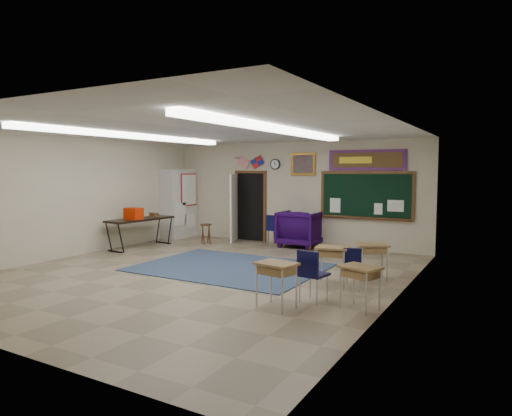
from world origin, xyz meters
The scene contains 24 objects.
floor centered at (0.00, 0.00, 0.00)m, with size 9.00×9.00×0.00m, color gray.
back_wall centered at (0.00, 4.50, 1.50)m, with size 8.00×0.04×3.00m, color beige.
left_wall centered at (-4.00, 0.00, 1.50)m, with size 0.04×9.00×3.00m, color beige.
right_wall centered at (4.00, 0.00, 1.50)m, with size 0.04×9.00×3.00m, color beige.
ceiling centered at (0.00, 0.00, 3.00)m, with size 8.00×9.00×0.04m, color silver.
area_rug centered at (0.20, 0.80, 0.01)m, with size 4.00×3.00×0.02m, color #2E4157.
fluorescent_strips centered at (0.00, 0.00, 2.94)m, with size 3.86×6.00×0.10m, color white, non-canonical shape.
doorway centered at (-1.50, 4.35, 1.06)m, with size 1.10×0.89×2.16m.
chalkboard centered at (2.20, 4.46, 1.46)m, with size 2.55×0.14×1.30m.
bulletin_board centered at (2.20, 4.47, 2.45)m, with size 2.10×0.05×0.55m.
framed_art_print centered at (0.35, 4.47, 2.35)m, with size 0.75×0.05×0.65m.
wall_clock centered at (-0.55, 4.47, 2.35)m, with size 0.32×0.05×0.32m.
wall_flags centered at (-1.40, 4.44, 2.48)m, with size 1.16×0.06×0.70m, color red, non-canonical shape.
storage_cabinet centered at (-3.71, 3.85, 1.10)m, with size 0.59×1.25×2.20m.
wingback_armchair centered at (0.43, 4.15, 0.52)m, with size 1.10×1.13×1.03m, color #1D0539.
student_chair_reading centered at (-0.24, 3.95, 0.45)m, with size 0.45×0.45×0.90m, color black, non-canonical shape.
student_chair_desk_a centered at (2.85, -0.74, 0.44)m, with size 0.44×0.44×0.88m, color black, non-canonical shape.
student_chair_desk_b centered at (3.17, 0.30, 0.37)m, with size 0.37×0.37×0.74m, color black, non-canonical shape.
student_desk_front_left centered at (2.71, 0.52, 0.41)m, with size 0.67×0.54×0.73m.
student_desk_front_right centered at (3.27, 1.28, 0.40)m, with size 0.75×0.69×0.72m.
student_desk_back_left centered at (2.48, -1.36, 0.41)m, with size 0.69×0.57×0.74m.
student_desk_back_right centered at (3.65, -0.80, 0.39)m, with size 0.69×0.60×0.70m.
folding_table centered at (-3.41, 1.77, 0.45)m, with size 0.83×2.06×1.14m.
wooden_stool centered at (-2.18, 3.18, 0.31)m, with size 0.34×0.34×0.60m.
Camera 1 is at (5.69, -7.67, 2.19)m, focal length 32.00 mm.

